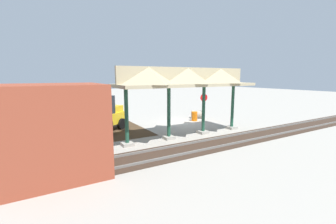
# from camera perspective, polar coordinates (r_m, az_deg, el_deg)

# --- Properties ---
(ground_plane) EXTENTS (120.00, 120.00, 0.00)m
(ground_plane) POSITION_cam_1_polar(r_m,az_deg,el_deg) (21.04, 3.62, -2.71)
(ground_plane) COLOR #9E998E
(dirt_work_zone) EXTENTS (9.24, 7.00, 0.01)m
(dirt_work_zone) POSITION_cam_1_polar(r_m,az_deg,el_deg) (18.39, -20.53, -4.99)
(dirt_work_zone) COLOR #42301E
(dirt_work_zone) RESTS_ON ground
(platform_canopy) EXTENTS (10.23, 3.20, 4.90)m
(platform_canopy) POSITION_cam_1_polar(r_m,az_deg,el_deg) (15.86, 4.95, 8.50)
(platform_canopy) COLOR #9E998E
(platform_canopy) RESTS_ON ground
(rail_tracks) EXTENTS (60.00, 2.58, 0.15)m
(rail_tracks) POSITION_cam_1_polar(r_m,az_deg,el_deg) (16.12, 16.95, -6.66)
(rail_tracks) COLOR slate
(rail_tracks) RESTS_ON ground
(stop_sign) EXTENTS (0.74, 0.24, 2.55)m
(stop_sign) POSITION_cam_1_polar(r_m,az_deg,el_deg) (22.83, 9.08, 2.82)
(stop_sign) COLOR gray
(stop_sign) RESTS_ON ground
(backhoe) EXTENTS (4.81, 3.98, 2.82)m
(backhoe) POSITION_cam_1_polar(r_m,az_deg,el_deg) (18.02, -15.79, -0.93)
(backhoe) COLOR yellow
(backhoe) RESTS_ON ground
(dirt_mound) EXTENTS (4.94, 4.94, 1.56)m
(dirt_mound) POSITION_cam_1_polar(r_m,az_deg,el_deg) (18.56, -25.67, -5.21)
(dirt_mound) COLOR #42301E
(dirt_mound) RESTS_ON ground
(concrete_pipe) EXTENTS (1.45, 1.27, 0.79)m
(concrete_pipe) POSITION_cam_1_polar(r_m,az_deg,el_deg) (23.35, 7.52, -0.60)
(concrete_pipe) COLOR #9E9384
(concrete_pipe) RESTS_ON ground
(brick_utility_building) EXTENTS (4.10, 3.63, 3.96)m
(brick_utility_building) POSITION_cam_1_polar(r_m,az_deg,el_deg) (10.92, -26.96, -4.15)
(brick_utility_building) COLOR brown
(brick_utility_building) RESTS_ON ground
(traffic_barrel) EXTENTS (0.56, 0.56, 0.90)m
(traffic_barrel) POSITION_cam_1_polar(r_m,az_deg,el_deg) (21.90, 6.73, -1.08)
(traffic_barrel) COLOR orange
(traffic_barrel) RESTS_ON ground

